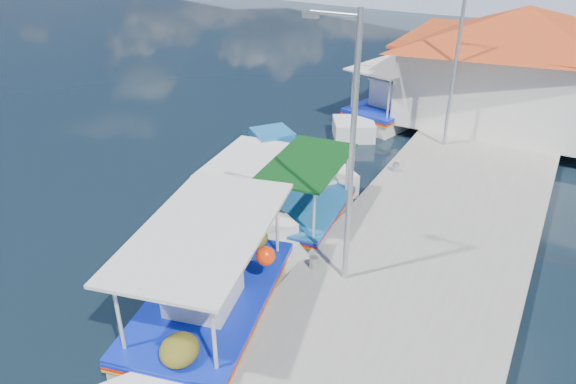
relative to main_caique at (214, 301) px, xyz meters
The scene contains 10 objects.
ground 2.53m from the main_caique, behind, with size 160.00×160.00×0.00m, color black.
quay 7.06m from the main_caique, 60.90° to the left, with size 5.00×44.00×0.50m, color gray.
bollards 5.58m from the main_caique, 76.18° to the left, with size 0.20×17.20×0.30m.
main_caique is the anchor object (origin of this frame).
caique_green_canopy 4.57m from the main_caique, 90.15° to the left, with size 2.21×6.09×2.29m.
caique_blue_hull 6.98m from the main_caique, 117.03° to the left, with size 2.44×6.48×1.16m.
caique_far 14.08m from the main_caique, 93.08° to the left, with size 3.58×7.46×2.71m.
harbor_building 15.78m from the main_caique, 76.19° to the left, with size 10.49×10.49×4.40m.
lamp_post_near 4.46m from the main_caique, 46.72° to the left, with size 1.21×0.14×6.00m.
lamp_post_far 11.83m from the main_caique, 79.65° to the left, with size 1.21×0.14×6.00m.
Camera 1 is at (8.27, -7.40, 8.07)m, focal length 33.34 mm.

